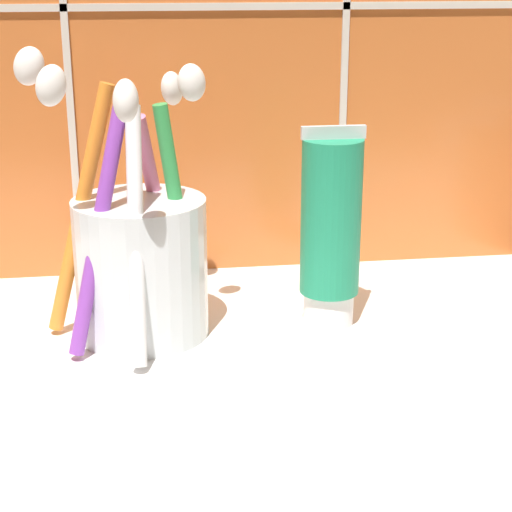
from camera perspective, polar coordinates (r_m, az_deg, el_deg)
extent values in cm
cube|color=white|center=(50.82, 7.77, -8.10)|extent=(77.72, 35.78, 2.00)
cube|color=beige|center=(62.15, 4.24, 16.30)|extent=(87.72, 0.24, 0.50)
cylinder|color=silver|center=(52.74, -7.64, -0.78)|extent=(8.10, 8.10, 8.61)
cylinder|color=green|center=(51.96, -5.19, 2.54)|extent=(2.95, 1.92, 14.01)
ellipsoid|color=white|center=(50.77, -4.31, 11.46)|extent=(2.33, 1.96, 2.41)
cylinder|color=pink|center=(54.49, -6.51, 2.80)|extent=(3.25, 4.99, 13.31)
ellipsoid|color=white|center=(55.13, -5.62, 11.06)|extent=(2.23, 2.64, 2.62)
cylinder|color=orange|center=(52.36, -11.61, 2.99)|extent=(4.92, 1.11, 15.24)
ellipsoid|color=white|center=(50.84, -14.90, 12.14)|extent=(2.25, 1.39, 2.56)
cylinder|color=purple|center=(49.76, -10.42, 1.89)|extent=(4.60, 3.93, 14.72)
ellipsoid|color=white|center=(46.64, -13.51, 10.99)|extent=(2.57, 2.42, 2.59)
cylinder|color=white|center=(48.59, -8.01, 1.32)|extent=(1.23, 5.48, 14.27)
ellipsoid|color=white|center=(44.21, -8.68, 10.26)|extent=(1.44, 2.37, 2.62)
cylinder|color=white|center=(55.16, 4.85, -3.37)|extent=(3.20, 3.20, 2.15)
cylinder|color=#1E8C60|center=(53.18, 5.02, 2.60)|extent=(3.76, 3.76, 9.80)
cube|color=silver|center=(51.94, 5.19, 8.22)|extent=(3.95, 0.36, 0.80)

